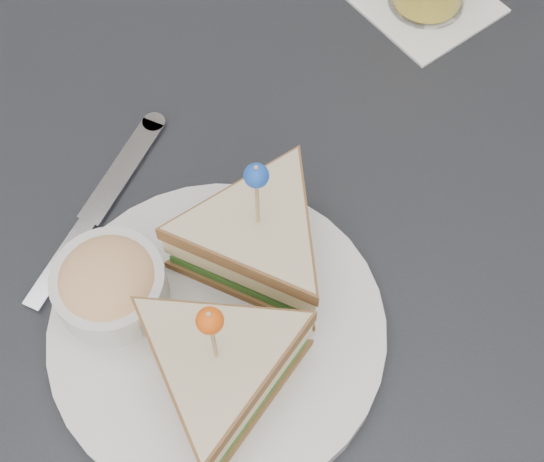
# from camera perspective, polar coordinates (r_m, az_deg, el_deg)

# --- Properties ---
(ground_plane) EXTENTS (3.50, 3.50, 0.00)m
(ground_plane) POSITION_cam_1_polar(r_m,az_deg,el_deg) (1.37, -0.29, -16.97)
(ground_plane) COLOR #3F3833
(table) EXTENTS (0.80, 0.80, 0.75)m
(table) POSITION_cam_1_polar(r_m,az_deg,el_deg) (0.72, -0.52, -5.73)
(table) COLOR black
(table) RESTS_ON ground
(plate_meal) EXTENTS (0.31, 0.31, 0.16)m
(plate_meal) POSITION_cam_1_polar(r_m,az_deg,el_deg) (0.59, -3.81, -5.80)
(plate_meal) COLOR silver
(plate_meal) RESTS_ON table
(cutlery_knife) EXTENTS (0.16, 0.18, 0.01)m
(cutlery_knife) POSITION_cam_1_polar(r_m,az_deg,el_deg) (0.69, -13.28, 1.29)
(cutlery_knife) COLOR silver
(cutlery_knife) RESTS_ON table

